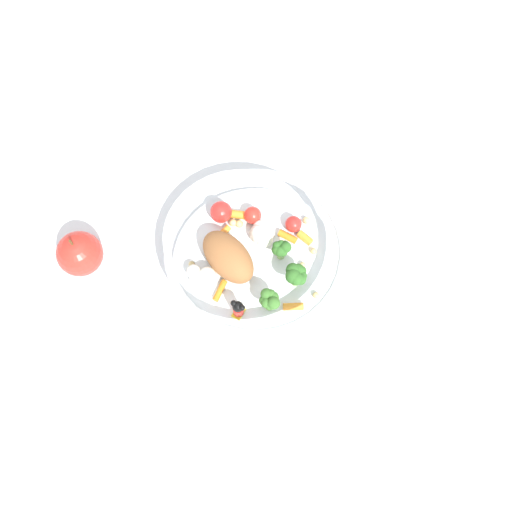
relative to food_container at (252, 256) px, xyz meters
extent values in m
plane|color=white|center=(0.00, 0.00, -0.03)|extent=(2.40, 2.40, 0.00)
cylinder|color=white|center=(0.01, 0.00, -0.03)|extent=(0.25, 0.25, 0.01)
torus|color=white|center=(0.01, 0.00, 0.03)|extent=(0.26, 0.26, 0.01)
ellipsoid|color=#935B33|center=(-0.03, -0.01, 0.00)|extent=(0.11, 0.11, 0.05)
cylinder|color=#7FAD5B|center=(0.04, 0.01, -0.01)|extent=(0.01, 0.01, 0.02)
sphere|color=#2D6023|center=(0.05, 0.02, 0.01)|extent=(0.02, 0.02, 0.02)
sphere|color=#2D6023|center=(0.05, 0.02, 0.01)|extent=(0.01, 0.01, 0.01)
sphere|color=#2D6023|center=(0.04, 0.02, 0.01)|extent=(0.01, 0.01, 0.01)
sphere|color=#2D6023|center=(0.03, 0.02, 0.01)|extent=(0.01, 0.01, 0.01)
sphere|color=#2D6023|center=(0.04, 0.01, 0.01)|extent=(0.02, 0.02, 0.02)
sphere|color=#2D6023|center=(0.04, 0.01, 0.01)|extent=(0.02, 0.02, 0.02)
sphere|color=#2D6023|center=(0.04, 0.01, 0.01)|extent=(0.01, 0.01, 0.01)
cylinder|color=#8EB766|center=(0.03, -0.07, -0.01)|extent=(0.01, 0.01, 0.02)
sphere|color=#386B28|center=(0.04, -0.07, 0.01)|extent=(0.02, 0.02, 0.02)
sphere|color=#386B28|center=(0.04, -0.06, 0.01)|extent=(0.02, 0.02, 0.02)
sphere|color=#386B28|center=(0.03, -0.06, 0.01)|extent=(0.01, 0.01, 0.01)
sphere|color=#386B28|center=(0.03, -0.06, 0.01)|extent=(0.02, 0.02, 0.02)
sphere|color=#386B28|center=(0.03, -0.07, 0.01)|extent=(0.01, 0.01, 0.01)
sphere|color=#386B28|center=(0.03, -0.07, 0.01)|extent=(0.02, 0.02, 0.02)
sphere|color=#386B28|center=(0.04, -0.07, 0.01)|extent=(0.01, 0.01, 0.01)
sphere|color=#386B28|center=(0.04, -0.07, 0.01)|extent=(0.02, 0.02, 0.02)
cylinder|color=#8EB766|center=(0.07, -0.02, -0.01)|extent=(0.01, 0.01, 0.02)
sphere|color=#2D6023|center=(0.08, -0.03, 0.01)|extent=(0.01, 0.01, 0.01)
sphere|color=#2D6023|center=(0.07, -0.02, 0.01)|extent=(0.01, 0.01, 0.01)
sphere|color=#2D6023|center=(0.07, -0.02, 0.01)|extent=(0.02, 0.02, 0.02)
sphere|color=#2D6023|center=(0.06, -0.02, 0.01)|extent=(0.02, 0.02, 0.02)
sphere|color=#2D6023|center=(0.06, -0.02, 0.01)|extent=(0.02, 0.02, 0.02)
sphere|color=#2D6023|center=(0.06, -0.03, 0.02)|extent=(0.02, 0.02, 0.02)
sphere|color=#2D6023|center=(0.07, -0.03, 0.02)|extent=(0.02, 0.02, 0.02)
sphere|color=#2D6023|center=(0.07, -0.03, 0.01)|extent=(0.02, 0.02, 0.02)
sphere|color=white|center=(0.02, 0.04, -0.01)|extent=(0.02, 0.02, 0.02)
sphere|color=white|center=(0.02, 0.05, -0.01)|extent=(0.02, 0.02, 0.02)
sphere|color=white|center=(0.00, 0.05, -0.01)|extent=(0.02, 0.02, 0.02)
sphere|color=white|center=(0.00, 0.04, -0.01)|extent=(0.03, 0.03, 0.03)
sphere|color=white|center=(0.01, 0.04, -0.01)|extent=(0.03, 0.03, 0.03)
sphere|color=white|center=(0.01, 0.04, -0.01)|extent=(0.02, 0.02, 0.02)
sphere|color=white|center=(0.01, 0.03, -0.01)|extent=(0.03, 0.03, 0.03)
sphere|color=white|center=(-0.06, -0.04, 0.00)|extent=(0.03, 0.03, 0.03)
sphere|color=white|center=(-0.07, -0.04, -0.01)|extent=(0.02, 0.02, 0.02)
sphere|color=white|center=(-0.08, -0.03, -0.01)|extent=(0.02, 0.02, 0.02)
sphere|color=white|center=(-0.07, -0.04, -0.01)|extent=(0.03, 0.03, 0.03)
sphere|color=white|center=(-0.07, -0.05, -0.01)|extent=(0.02, 0.02, 0.02)
cube|color=yellow|center=(-0.01, -0.08, -0.02)|extent=(0.02, 0.02, 0.00)
cylinder|color=red|center=(-0.01, -0.08, -0.01)|extent=(0.02, 0.02, 0.02)
sphere|color=black|center=(-0.01, -0.08, 0.01)|extent=(0.02, 0.02, 0.02)
sphere|color=black|center=(-0.01, -0.08, 0.01)|extent=(0.01, 0.01, 0.01)
sphere|color=black|center=(0.00, -0.09, 0.01)|extent=(0.01, 0.01, 0.01)
cylinder|color=orange|center=(0.07, 0.05, -0.02)|extent=(0.03, 0.02, 0.01)
cylinder|color=orange|center=(-0.05, 0.04, -0.02)|extent=(0.03, 0.03, 0.01)
cylinder|color=orange|center=(-0.04, -0.05, -0.02)|extent=(0.02, 0.03, 0.01)
cylinder|color=orange|center=(0.05, 0.05, -0.02)|extent=(0.03, 0.02, 0.01)
cylinder|color=orange|center=(0.07, -0.06, -0.02)|extent=(0.03, 0.02, 0.01)
cylinder|color=orange|center=(-0.03, 0.07, -0.02)|extent=(0.03, 0.01, 0.01)
sphere|color=red|center=(-0.06, 0.07, -0.01)|extent=(0.03, 0.03, 0.03)
sphere|color=red|center=(-0.01, 0.07, -0.01)|extent=(0.03, 0.03, 0.03)
sphere|color=red|center=(0.05, 0.06, -0.01)|extent=(0.03, 0.03, 0.03)
sphere|color=#D1B775|center=(0.08, 0.01, -0.02)|extent=(0.01, 0.01, 0.01)
sphere|color=#D1B775|center=(0.07, 0.08, -0.02)|extent=(0.01, 0.01, 0.01)
sphere|color=#D1B775|center=(-0.09, -0.02, -0.02)|extent=(0.01, 0.01, 0.01)
sphere|color=tan|center=(0.09, 0.03, -0.02)|extent=(0.01, 0.01, 0.01)
sphere|color=tan|center=(0.10, -0.04, -0.02)|extent=(0.01, 0.01, 0.01)
sphere|color=#D1B775|center=(-0.04, 0.06, -0.02)|extent=(0.01, 0.01, 0.01)
sphere|color=tan|center=(-0.03, 0.06, -0.02)|extent=(0.01, 0.01, 0.01)
sphere|color=red|center=(-0.25, -0.03, 0.00)|extent=(0.07, 0.07, 0.07)
cylinder|color=brown|center=(-0.25, -0.03, 0.04)|extent=(0.00, 0.00, 0.01)
camera|label=1|loc=(0.05, -0.30, 0.71)|focal=37.05mm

